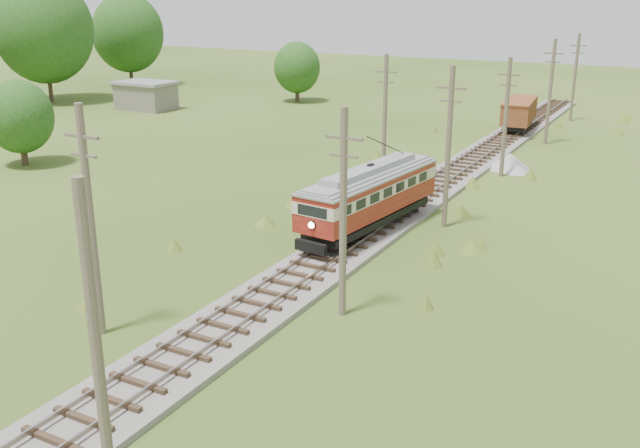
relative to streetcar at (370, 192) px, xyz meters
The scene contains 17 objects.
railbed_main 6.56m from the streetcar, 90.00° to the left, with size 3.60×96.00×0.57m.
streetcar is the anchor object (origin of this frame).
gondola 33.28m from the streetcar, 90.00° to the left, with size 3.30×7.83×2.52m.
gravel_pile 18.81m from the streetcar, 80.57° to the left, with size 3.34×3.54×1.21m.
utility_pole_r_1 23.11m from the streetcar, 82.26° to the right, with size 0.30×0.30×8.80m.
utility_pole_r_2 10.55m from the streetcar, 71.41° to the right, with size 1.60×0.30×8.60m.
utility_pole_r_3 5.04m from the streetcar, 44.88° to the left, with size 1.60×0.30×9.00m.
utility_pole_r_4 16.58m from the streetcar, 79.50° to the left, with size 1.60×0.30×8.40m.
utility_pole_r_5 29.47m from the streetcar, 83.36° to the left, with size 1.60×0.30×8.90m.
utility_pole_r_6 42.36m from the streetcar, 85.66° to the left, with size 1.60×0.30×8.70m.
utility_pole_l_a 16.51m from the streetcar, 104.87° to the right, with size 1.60×0.30×9.00m.
utility_pole_l_b 13.15m from the streetcar, 110.27° to the left, with size 1.60×0.30×8.60m.
tree_left_4 60.31m from the streetcar, 154.13° to the left, with size 11.34×11.34×14.61m.
tree_left_5 70.27m from the streetcar, 143.01° to the left, with size 9.66×9.66×12.44m.
tree_mid_a 49.01m from the streetcar, 124.87° to the left, with size 5.46×5.46×7.03m.
tree_mid_c 30.11m from the streetcar, behind, with size 5.04×5.04×6.49m.
shed 48.37m from the streetcar, 145.80° to the left, with size 6.40×4.40×3.10m.
Camera 1 is at (15.32, -6.05, 12.80)m, focal length 40.00 mm.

